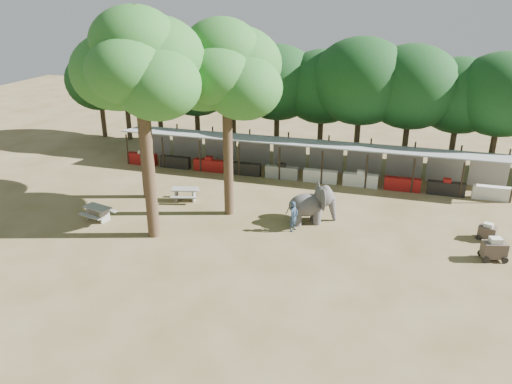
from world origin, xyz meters
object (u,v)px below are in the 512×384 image
(picnic_table_near, at_px, (98,211))
(yard_tree_back, at_px, (225,70))
(handler, at_px, (294,216))
(cart_front, at_px, (494,249))
(yard_tree_left, at_px, (137,69))
(yard_tree_center, at_px, (139,65))
(elephant, at_px, (312,204))
(cart_back, at_px, (487,231))
(picnic_table_far, at_px, (185,193))

(picnic_table_near, bearing_deg, yard_tree_back, 39.69)
(handler, bearing_deg, cart_front, -73.77)
(yard_tree_left, relative_size, picnic_table_near, 5.52)
(yard_tree_center, bearing_deg, cart_front, 7.02)
(yard_tree_back, bearing_deg, yard_tree_left, 170.54)
(elephant, relative_size, picnic_table_near, 1.50)
(picnic_table_near, distance_m, cart_back, 22.01)
(yard_tree_back, relative_size, picnic_table_far, 5.72)
(yard_tree_left, bearing_deg, cart_back, -1.36)
(yard_tree_center, height_order, picnic_table_near, yard_tree_center)
(elephant, distance_m, picnic_table_far, 8.49)
(yard_tree_back, bearing_deg, picnic_table_near, -154.71)
(yard_tree_left, distance_m, picnic_table_far, 8.13)
(picnic_table_near, distance_m, picnic_table_far, 5.58)
(yard_tree_left, height_order, yard_tree_back, yard_tree_back)
(handler, xyz_separation_m, picnic_table_near, (-11.35, -1.89, -0.33))
(yard_tree_back, bearing_deg, yard_tree_center, -126.86)
(yard_tree_left, xyz_separation_m, cart_front, (20.74, -2.82, -7.60))
(cart_back, bearing_deg, yard_tree_center, -147.30)
(yard_tree_left, relative_size, yard_tree_back, 0.97)
(yard_tree_left, bearing_deg, picnic_table_far, -2.39)
(yard_tree_center, distance_m, yard_tree_back, 5.04)
(yard_tree_center, xyz_separation_m, elephant, (8.18, 4.03, -8.08))
(yard_tree_left, xyz_separation_m, picnic_table_far, (2.75, -0.11, -7.65))
(elephant, height_order, cart_front, elephant)
(picnic_table_near, bearing_deg, handler, 23.83)
(handler, distance_m, picnic_table_far, 7.99)
(picnic_table_near, relative_size, cart_back, 1.76)
(yard_tree_center, relative_size, cart_back, 10.59)
(yard_tree_left, xyz_separation_m, yard_tree_back, (6.00, -1.00, 0.34))
(elephant, bearing_deg, picnic_table_near, 171.33)
(cart_front, distance_m, cart_back, 2.33)
(yard_tree_center, distance_m, cart_back, 20.26)
(yard_tree_back, distance_m, handler, 8.94)
(yard_tree_back, xyz_separation_m, picnic_table_near, (-6.96, -3.29, -7.99))
(elephant, bearing_deg, yard_tree_center, -177.72)
(yard_tree_center, height_order, yard_tree_back, yard_tree_center)
(yard_tree_left, xyz_separation_m, picnic_table_near, (-0.96, -4.29, -7.65))
(elephant, bearing_deg, picnic_table_far, 150.25)
(handler, distance_m, picnic_table_near, 11.51)
(elephant, distance_m, cart_back, 9.57)
(picnic_table_far, bearing_deg, handler, -30.95)
(elephant, distance_m, cart_front, 9.75)
(yard_tree_left, bearing_deg, picnic_table_near, -102.63)
(cart_front, relative_size, cart_back, 1.24)
(yard_tree_left, distance_m, yard_tree_back, 6.09)
(handler, relative_size, picnic_table_near, 0.88)
(yard_tree_center, relative_size, yard_tree_back, 1.06)
(handler, bearing_deg, elephant, -10.21)
(handler, xyz_separation_m, picnic_table_far, (-7.65, 2.29, -0.34))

